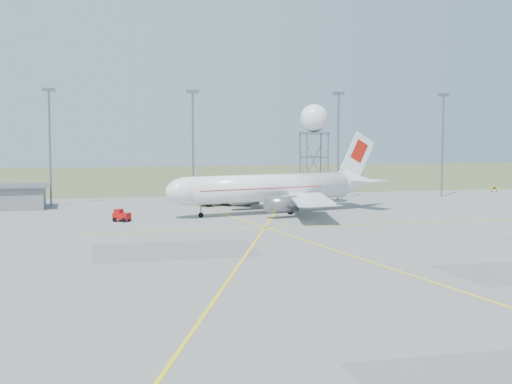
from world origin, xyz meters
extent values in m
plane|color=gray|center=(0.00, 0.00, 0.00)|extent=(400.00, 400.00, 0.00)
cube|color=#4E6336|center=(0.00, 140.00, 0.01)|extent=(400.00, 120.00, 0.03)
cylinder|color=slate|center=(-35.00, 66.00, 10.00)|extent=(0.36, 0.36, 20.00)
cube|color=slate|center=(-35.00, 66.00, 20.20)|extent=(2.20, 0.50, 0.60)
cylinder|color=slate|center=(-10.00, 66.00, 10.00)|extent=(0.36, 0.36, 20.00)
cube|color=slate|center=(-10.00, 66.00, 20.20)|extent=(2.20, 0.50, 0.60)
cylinder|color=slate|center=(18.00, 66.00, 10.00)|extent=(0.36, 0.36, 20.00)
cube|color=slate|center=(18.00, 66.00, 20.20)|extent=(2.20, 0.50, 0.60)
cylinder|color=slate|center=(40.00, 66.00, 10.00)|extent=(0.36, 0.36, 20.00)
cube|color=slate|center=(40.00, 66.00, 20.20)|extent=(2.20, 0.50, 0.60)
cylinder|color=black|center=(55.00, 72.00, 0.40)|extent=(0.10, 0.10, 0.80)
cylinder|color=black|center=(56.20, 72.00, 0.40)|extent=(0.10, 0.10, 0.80)
cube|color=yellow|center=(55.60, 72.00, 0.95)|extent=(1.60, 0.15, 0.50)
cube|color=black|center=(55.60, 71.92, 0.95)|extent=(0.80, 0.03, 0.30)
cylinder|color=white|center=(-0.85, 46.60, 4.09)|extent=(28.17, 10.97, 4.30)
ellipsoid|color=white|center=(-14.41, 43.20, 4.09)|extent=(7.72, 5.85, 4.30)
cube|color=black|center=(-15.67, 42.89, 4.73)|extent=(2.16, 2.69, 1.05)
cone|color=white|center=(15.84, 50.79, 4.41)|extent=(7.31, 5.74, 4.30)
cube|color=white|center=(15.84, 50.79, 8.93)|extent=(6.76, 1.99, 8.09)
cube|color=#B4180C|center=(16.05, 50.84, 9.68)|extent=(3.68, 1.26, 4.15)
cube|color=white|center=(14.48, 54.00, 4.95)|extent=(4.78, 6.57, 0.19)
cube|color=white|center=(16.15, 47.32, 4.95)|extent=(4.78, 6.57, 0.19)
cube|color=white|center=(-1.64, 56.39, 3.01)|extent=(15.03, 16.49, 0.39)
cube|color=white|center=(3.07, 37.61, 3.01)|extent=(8.61, 17.90, 0.39)
cylinder|color=slate|center=(-3.41, 52.39, 2.04)|extent=(4.98, 3.50, 2.47)
cylinder|color=slate|center=(-0.38, 40.29, 2.04)|extent=(4.98, 3.50, 2.47)
cube|color=#B4180C|center=(-2.94, 46.08, 4.19)|extent=(21.92, 9.44, 0.13)
cylinder|color=black|center=(-12.33, 43.73, 0.48)|extent=(0.91, 0.91, 0.97)
cube|color=black|center=(1.23, 47.13, 0.48)|extent=(2.61, 6.52, 0.97)
cylinder|color=slate|center=(1.23, 47.13, 0.97)|extent=(0.31, 0.31, 1.94)
cylinder|color=slate|center=(8.26, 55.38, 6.40)|extent=(0.24, 0.24, 12.80)
cylinder|color=slate|center=(12.20, 55.38, 6.40)|extent=(0.24, 0.24, 12.80)
cylinder|color=slate|center=(12.20, 59.32, 6.40)|extent=(0.24, 0.24, 12.80)
cylinder|color=slate|center=(8.26, 59.32, 6.40)|extent=(0.24, 0.24, 12.80)
cube|color=slate|center=(10.23, 57.35, 12.80)|extent=(4.54, 4.54, 0.25)
sphere|color=white|center=(10.23, 57.35, 15.36)|extent=(4.92, 4.92, 4.92)
cube|color=yellow|center=(-5.20, 60.00, 2.22)|extent=(10.22, 4.09, 2.44)
cube|color=yellow|center=(-1.66, 60.27, 3.22)|extent=(2.90, 3.30, 1.55)
cube|color=black|center=(-0.89, 60.34, 3.33)|extent=(0.33, 2.89, 1.11)
cube|color=slate|center=(-6.31, 59.91, 3.66)|extent=(5.74, 3.08, 0.44)
cube|color=#A90C0C|center=(-24.26, 41.74, 0.79)|extent=(2.75, 2.50, 0.95)
cube|color=#A90C0C|center=(-24.70, 42.02, 1.53)|extent=(1.48, 1.58, 0.53)
camera|label=1|loc=(-29.99, -62.50, 13.14)|focal=50.00mm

